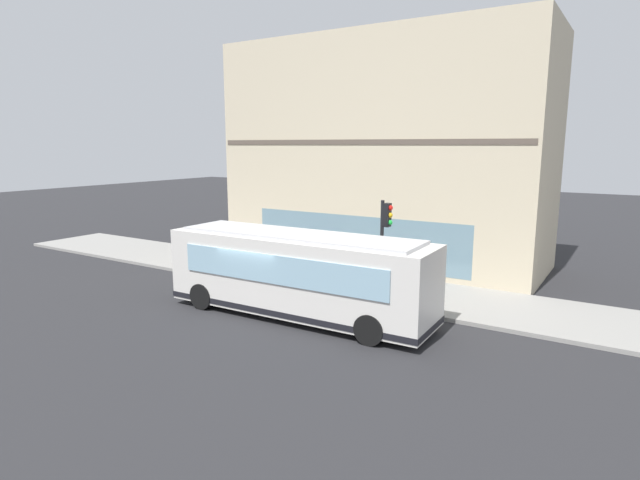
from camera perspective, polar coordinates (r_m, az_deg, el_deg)
The scene contains 8 objects.
ground at distance 19.47m, azimuth -6.23°, elevation -7.98°, with size 120.00×120.00×0.00m, color #262628.
sidewalk_curb at distance 23.30m, azimuth 1.22°, elevation -4.61°, with size 4.57×40.00×0.15m, color gray.
building_corner at distance 27.37m, azimuth 7.24°, elevation 9.46°, with size 6.47×16.19×11.40m.
city_bus_nearside at distance 18.53m, azimuth -2.50°, elevation -3.87°, with size 2.77×10.09×3.07m.
traffic_light_near_corner at distance 19.80m, azimuth 7.20°, elevation 0.94°, with size 0.32×0.49×3.93m.
fire_hydrant at distance 22.92m, azimuth 6.07°, elevation -3.80°, with size 0.35×0.35×0.74m.
pedestrian_near_building_entrance at distance 25.13m, azimuth -1.13°, elevation -0.87°, with size 0.32×0.32×1.80m.
pedestrian_near_hydrant at distance 24.13m, azimuth -6.11°, elevation -1.38°, with size 0.32×0.32×1.82m.
Camera 1 is at (-14.46, -11.49, 6.15)m, focal length 28.91 mm.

